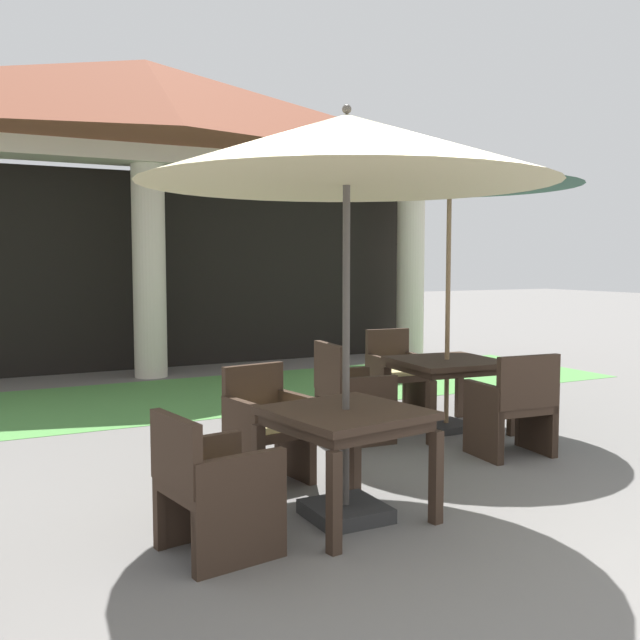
% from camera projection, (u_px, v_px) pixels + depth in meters
% --- Properties ---
extents(ground_plane, '(60.00, 60.00, 0.00)m').
position_uv_depth(ground_plane, '(486.00, 567.00, 3.99)').
color(ground_plane, slate).
extents(background_pavilion, '(10.30, 2.62, 4.53)m').
position_uv_depth(background_pavilion, '(145.00, 135.00, 10.37)').
color(background_pavilion, beige).
rests_on(background_pavilion, ground).
extents(lawn_strip, '(12.10, 2.77, 0.01)m').
position_uv_depth(lawn_strip, '(187.00, 396.00, 9.00)').
color(lawn_strip, '#519347').
rests_on(lawn_strip, ground).
extents(patio_table_mid_left, '(1.03, 1.03, 0.73)m').
position_uv_depth(patio_table_mid_left, '(346.00, 424.00, 4.69)').
color(patio_table_mid_left, '#38281E').
rests_on(patio_table_mid_left, ground).
extents(patio_umbrella_mid_left, '(2.64, 2.64, 2.67)m').
position_uv_depth(patio_umbrella_mid_left, '(347.00, 153.00, 4.55)').
color(patio_umbrella_mid_left, '#2D2D2D').
rests_on(patio_umbrella_mid_left, ground).
extents(patio_chair_mid_left_west, '(0.66, 0.65, 0.84)m').
position_uv_depth(patio_chair_mid_left_west, '(213.00, 487.00, 4.14)').
color(patio_chair_mid_left_west, '#38281E').
rests_on(patio_chair_mid_left_west, ground).
extents(patio_chair_mid_left_north, '(0.61, 0.58, 0.89)m').
position_uv_depth(patio_chair_mid_left_north, '(266.00, 429.00, 5.49)').
color(patio_chair_mid_left_north, '#38281E').
rests_on(patio_chair_mid_left_north, ground).
extents(patio_table_mid_right, '(1.05, 1.05, 0.71)m').
position_uv_depth(patio_table_mid_right, '(447.00, 369.00, 7.18)').
color(patio_table_mid_right, '#38281E').
rests_on(patio_table_mid_right, ground).
extents(patio_umbrella_mid_right, '(2.51, 2.51, 2.78)m').
position_uv_depth(patio_umbrella_mid_right, '(450.00, 173.00, 7.03)').
color(patio_umbrella_mid_right, '#2D2D2D').
rests_on(patio_umbrella_mid_right, ground).
extents(patio_chair_mid_right_south, '(0.67, 0.56, 0.90)m').
position_uv_depth(patio_chair_mid_right_south, '(513.00, 408.00, 6.23)').
color(patio_chair_mid_right_south, '#38281E').
rests_on(patio_chair_mid_right_south, ground).
extents(patio_chair_mid_right_west, '(0.62, 0.68, 0.93)m').
position_uv_depth(patio_chair_mid_right_west, '(351.00, 395.00, 6.79)').
color(patio_chair_mid_right_west, '#38281E').
rests_on(patio_chair_mid_right_west, ground).
extents(patio_chair_mid_right_north, '(0.60, 0.58, 0.91)m').
position_uv_depth(patio_chair_mid_right_north, '(396.00, 375.00, 8.17)').
color(patio_chair_mid_right_north, '#38281E').
rests_on(patio_chair_mid_right_north, ground).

